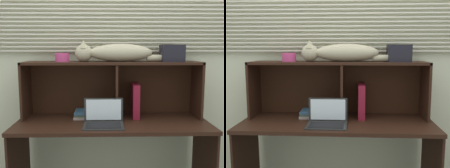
{
  "view_description": "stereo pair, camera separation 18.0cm",
  "coord_description": "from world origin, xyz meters",
  "views": [
    {
      "loc": [
        -0.05,
        -1.91,
        1.33
      ],
      "look_at": [
        0.0,
        0.35,
        1.01
      ],
      "focal_mm": 41.74,
      "sensor_mm": 36.0,
      "label": 1
    },
    {
      "loc": [
        0.13,
        -1.9,
        1.33
      ],
      "look_at": [
        0.0,
        0.35,
        1.01
      ],
      "focal_mm": 41.74,
      "sensor_mm": 36.0,
      "label": 2
    }
  ],
  "objects": [
    {
      "name": "small_basket",
      "position": [
        -0.43,
        0.35,
        1.25
      ],
      "size": [
        0.12,
        0.12,
        0.07
      ],
      "primitive_type": "cylinder",
      "color": "#C93F7D",
      "rests_on": "hutch_shelf_unit"
    },
    {
      "name": "laptop",
      "position": [
        -0.07,
        0.11,
        0.76
      ],
      "size": [
        0.32,
        0.23,
        0.2
      ],
      "color": "#252525",
      "rests_on": "desk"
    },
    {
      "name": "desk",
      "position": [
        0.0,
        0.21,
        0.59
      ],
      "size": [
        1.6,
        0.61,
        0.72
      ],
      "color": "black",
      "rests_on": "ground"
    },
    {
      "name": "cat",
      "position": [
        0.03,
        0.35,
        1.29
      ],
      "size": [
        0.92,
        0.17,
        0.18
      ],
      "color": "#B5AC8C",
      "rests_on": "hutch_shelf_unit"
    },
    {
      "name": "storage_box",
      "position": [
        0.52,
        0.35,
        1.28
      ],
      "size": [
        0.19,
        0.19,
        0.15
      ],
      "primitive_type": "cube",
      "color": "black",
      "rests_on": "hutch_shelf_unit"
    },
    {
      "name": "binder_upright",
      "position": [
        0.21,
        0.35,
        0.87
      ],
      "size": [
        0.06,
        0.23,
        0.3
      ],
      "primitive_type": "cube",
      "color": "maroon",
      "rests_on": "desk"
    },
    {
      "name": "back_panel_with_blinds",
      "position": [
        0.0,
        0.55,
        1.26
      ],
      "size": [
        4.4,
        0.08,
        2.5
      ],
      "color": "beige",
      "rests_on": "ground"
    },
    {
      "name": "hutch_shelf_unit",
      "position": [
        0.0,
        0.38,
        1.06
      ],
      "size": [
        1.52,
        0.3,
        0.49
      ],
      "color": "black",
      "rests_on": "desk"
    },
    {
      "name": "book_stack",
      "position": [
        -0.24,
        0.35,
        0.75
      ],
      "size": [
        0.19,
        0.21,
        0.06
      ],
      "color": "gray",
      "rests_on": "desk"
    }
  ]
}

